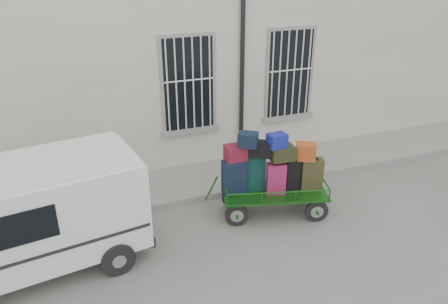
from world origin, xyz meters
TOP-DOWN VIEW (x-y plane):
  - ground at (0.00, 0.00)m, footprint 80.00×80.00m
  - building at (0.00, 5.50)m, footprint 24.00×5.15m
  - sidewalk at (0.00, 2.20)m, footprint 24.00×1.70m
  - luggage_cart at (0.56, 0.39)m, footprint 2.57×1.52m
  - van at (-4.13, 0.24)m, footprint 4.15×2.25m

SIDE VIEW (x-z plane):
  - ground at x=0.00m, z-range 0.00..0.00m
  - sidewalk at x=0.00m, z-range 0.00..0.15m
  - luggage_cart at x=0.56m, z-range 0.02..1.91m
  - van at x=-4.13m, z-range 0.15..2.14m
  - building at x=0.00m, z-range 0.00..6.00m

